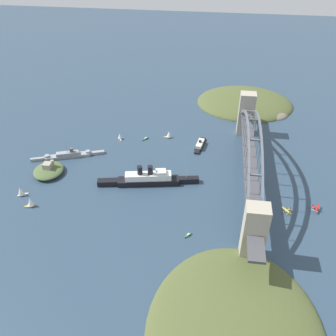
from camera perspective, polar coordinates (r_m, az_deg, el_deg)
ground_plane at (r=375.35m, az=12.05°, el=-1.98°), size 1400.00×1400.00×0.00m
harbor_arch_bridge at (r=359.29m, az=12.60°, el=1.52°), size 255.91×17.76×62.32m
headland_west_shore at (r=263.41m, az=10.79°, el=-24.20°), size 142.68×117.28×18.90m
headland_east_shore at (r=526.29m, az=12.06°, el=9.73°), size 113.15×131.40×21.34m
ocean_liner at (r=360.90m, az=-3.16°, el=-1.70°), size 25.60×99.76×21.10m
naval_cruiser at (r=414.72m, az=-15.28°, el=1.97°), size 30.38×75.97×16.45m
harbor_ferry_steamer at (r=419.81m, az=5.01°, el=3.66°), size 34.79×11.31×8.23m
fort_island_mid_harbor at (r=394.48m, az=-18.13°, el=-0.33°), size 33.52×30.14×13.42m
seaplane_taxiing_near_bridge at (r=358.59m, az=22.10°, el=-5.86°), size 11.08×8.34×5.18m
seaplane_second_in_formation at (r=346.95m, az=18.06°, el=-6.41°), size 10.14×9.32×4.88m
small_boat_0 at (r=434.37m, az=0.15°, el=5.30°), size 6.51×10.68×9.61m
small_boat_1 at (r=433.44m, az=-3.53°, el=4.59°), size 8.64×6.75×2.19m
small_boat_2 at (r=373.61m, az=-21.99°, el=-3.36°), size 7.60×9.55×11.13m
small_boat_3 at (r=434.99m, az=-7.51°, el=4.95°), size 8.19×6.29×8.47m
small_boat_4 at (r=311.53m, az=3.13°, el=-10.42°), size 6.74×6.20×1.97m
small_boat_5 at (r=357.60m, az=-20.67°, el=-4.98°), size 7.43×10.10×11.07m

